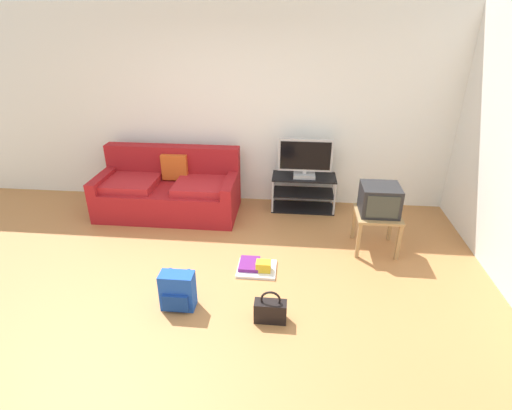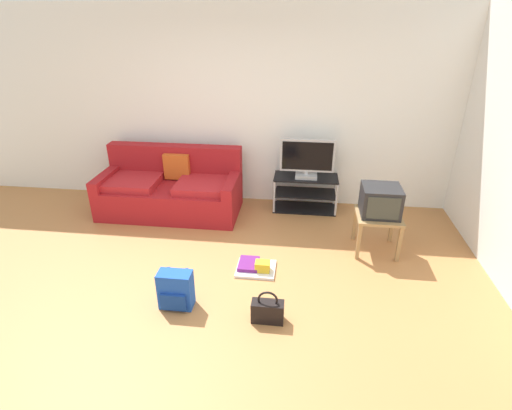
% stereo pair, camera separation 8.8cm
% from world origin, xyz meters
% --- Properties ---
extents(ground_plane, '(9.00, 9.80, 0.02)m').
position_xyz_m(ground_plane, '(0.00, 0.00, -0.01)').
color(ground_plane, '#B27542').
extents(wall_back, '(9.00, 0.10, 2.70)m').
position_xyz_m(wall_back, '(0.00, 2.45, 1.35)').
color(wall_back, white).
rests_on(wall_back, ground_plane).
extents(couch, '(1.91, 0.89, 0.88)m').
position_xyz_m(couch, '(-0.87, 1.87, 0.32)').
color(couch, maroon).
rests_on(couch, ground_plane).
extents(tv_stand, '(0.89, 0.41, 0.50)m').
position_xyz_m(tv_stand, '(1.00, 2.15, 0.25)').
color(tv_stand, black).
rests_on(tv_stand, ground_plane).
extents(flat_tv, '(0.74, 0.22, 0.54)m').
position_xyz_m(flat_tv, '(1.00, 2.13, 0.76)').
color(flat_tv, '#B2B2B7').
rests_on(flat_tv, tv_stand).
extents(side_table, '(0.51, 0.51, 0.47)m').
position_xyz_m(side_table, '(1.84, 1.15, 0.39)').
color(side_table, '#9E7A4C').
rests_on(side_table, ground_plane).
extents(crt_tv, '(0.43, 0.41, 0.33)m').
position_xyz_m(crt_tv, '(1.84, 1.16, 0.64)').
color(crt_tv, '#232326').
rests_on(crt_tv, side_table).
extents(backpack, '(0.32, 0.24, 0.38)m').
position_xyz_m(backpack, '(-0.20, -0.13, 0.18)').
color(backpack, blue).
rests_on(backpack, ground_plane).
extents(handbag, '(0.30, 0.13, 0.33)m').
position_xyz_m(handbag, '(0.69, -0.23, 0.11)').
color(handbag, black).
rests_on(handbag, ground_plane).
extents(floor_tray, '(0.42, 0.36, 0.14)m').
position_xyz_m(floor_tray, '(0.48, 0.55, 0.04)').
color(floor_tray, silver).
rests_on(floor_tray, ground_plane).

